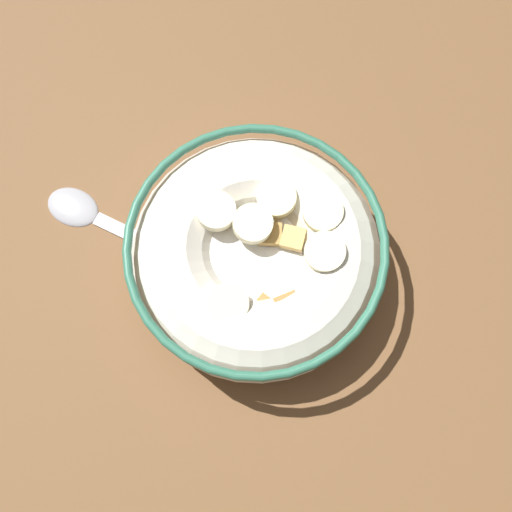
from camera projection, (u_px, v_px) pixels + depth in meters
ground_plane at (256, 270)px, 44.30cm from camera, size 105.98×105.98×2.00cm
cereal_bowl at (256, 255)px, 40.28cm from camera, size 17.14×17.14×6.30cm
spoon at (93, 216)px, 44.02cm from camera, size 13.59×5.65×0.80cm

